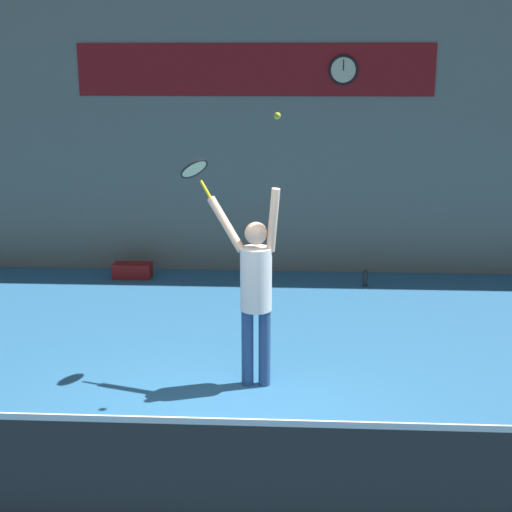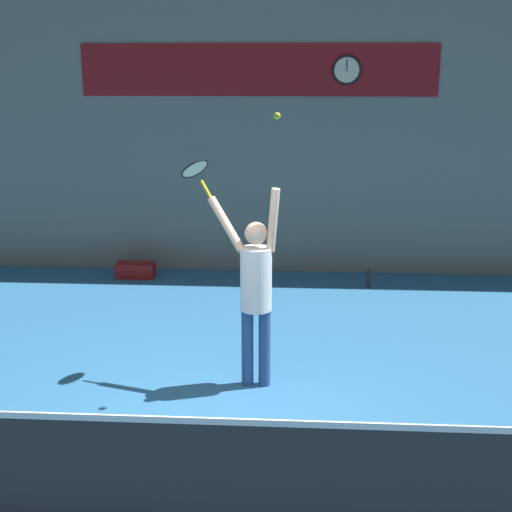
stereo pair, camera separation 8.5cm
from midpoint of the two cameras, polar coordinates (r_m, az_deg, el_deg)
The scene contains 10 objects.
ground_plane at distance 6.80m, azimuth -3.19°, elevation -14.99°, with size 18.00×18.00×0.00m, color teal.
back_wall at distance 11.76m, azimuth -0.29°, elevation 10.68°, with size 18.00×0.10×5.00m.
sponsor_banner at distance 11.66m, azimuth -0.31°, elevation 14.66°, with size 5.68×0.02×0.81m.
scoreboard_clock at distance 11.64m, azimuth 6.79°, elevation 14.56°, with size 0.47×0.04×0.47m.
court_net at distance 5.48m, azimuth -4.72°, elevation -17.00°, with size 6.40×0.07×1.06m.
tennis_player at distance 7.55m, azimuth -0.37°, elevation -2.38°, with size 0.82×0.51×2.19m.
tennis_racket at distance 7.79m, azimuth -5.21°, elevation 6.82°, with size 0.43×0.43×0.42m.
tennis_ball at distance 7.09m, azimuth 1.36°, elevation 11.15°, with size 0.07×0.07×0.07m.
water_bottle at distance 11.41m, azimuth 8.52°, elevation -1.80°, with size 0.08×0.08×0.27m.
equipment_bag at distance 11.91m, azimuth -10.05°, elevation -1.15°, with size 0.63×0.30×0.24m.
Camera 1 is at (0.63, -5.85, 3.40)m, focal length 50.00 mm.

